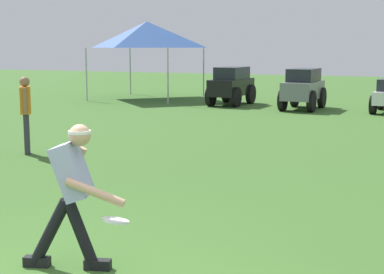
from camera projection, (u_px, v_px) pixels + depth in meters
frisbee_thrower at (72, 189)px, 5.65m from camera, size 1.12×0.47×1.43m
frisbee_in_flight at (116, 221)px, 5.43m from camera, size 0.35×0.35×0.07m
teammate_near_sideline at (26, 108)px, 11.75m from camera, size 0.36×0.44×1.56m
parked_car_slot_a at (231, 85)px, 21.78m from camera, size 1.25×2.39×1.40m
parked_car_slot_b at (303, 88)px, 20.21m from camera, size 1.23×2.38×1.40m
event_tent at (147, 35)px, 23.98m from camera, size 3.76×3.76×3.16m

